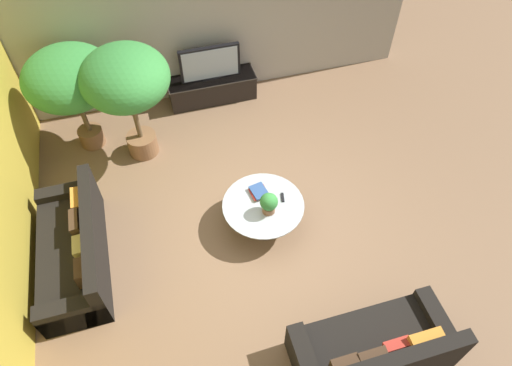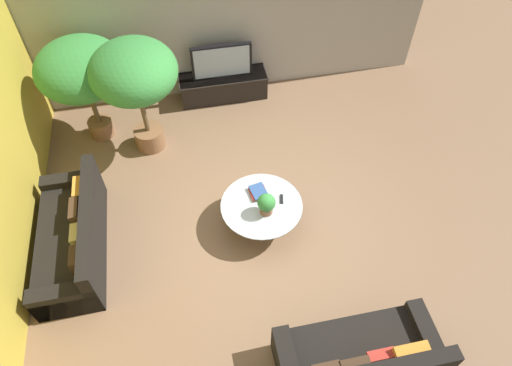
% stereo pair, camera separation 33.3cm
% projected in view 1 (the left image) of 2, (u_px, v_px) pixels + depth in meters
% --- Properties ---
extents(ground_plane, '(24.00, 24.00, 0.00)m').
position_uv_depth(ground_plane, '(260.00, 221.00, 6.82)').
color(ground_plane, brown).
extents(back_wall_stone, '(7.40, 0.12, 3.00)m').
position_uv_depth(back_wall_stone, '(206.00, 16.00, 7.66)').
color(back_wall_stone, '#A39E93').
rests_on(back_wall_stone, ground).
extents(media_console, '(1.61, 0.50, 0.48)m').
position_uv_depth(media_console, '(212.00, 88.00, 8.42)').
color(media_console, black).
rests_on(media_console, ground).
extents(television, '(1.07, 0.13, 0.64)m').
position_uv_depth(television, '(210.00, 63.00, 8.00)').
color(television, black).
rests_on(television, media_console).
extents(coffee_table, '(1.17, 1.17, 0.43)m').
position_uv_depth(coffee_table, '(263.00, 210.00, 6.57)').
color(coffee_table, black).
rests_on(coffee_table, ground).
extents(couch_by_wall, '(0.84, 2.05, 0.84)m').
position_uv_depth(couch_by_wall, '(76.00, 250.00, 6.16)').
color(couch_by_wall, black).
rests_on(couch_by_wall, ground).
extents(couch_near_entry, '(1.85, 0.84, 0.84)m').
position_uv_depth(couch_near_entry, '(374.00, 351.00, 5.30)').
color(couch_near_entry, black).
rests_on(couch_near_entry, ground).
extents(potted_palm_tall, '(1.38, 1.38, 1.81)m').
position_uv_depth(potted_palm_tall, '(70.00, 80.00, 6.83)').
color(potted_palm_tall, brown).
rests_on(potted_palm_tall, ground).
extents(potted_palm_corner, '(1.31, 1.31, 1.97)m').
position_uv_depth(potted_palm_corner, '(126.00, 82.00, 6.62)').
color(potted_palm_corner, brown).
rests_on(potted_palm_corner, ground).
extents(potted_plant_tabletop, '(0.25, 0.25, 0.34)m').
position_uv_depth(potted_plant_tabletop, '(269.00, 203.00, 6.25)').
color(potted_plant_tabletop, brown).
rests_on(potted_plant_tabletop, coffee_table).
extents(book_stack, '(0.27, 0.31, 0.06)m').
position_uv_depth(book_stack, '(259.00, 192.00, 6.57)').
color(book_stack, gold).
rests_on(book_stack, coffee_table).
extents(remote_black, '(0.07, 0.16, 0.02)m').
position_uv_depth(remote_black, '(283.00, 197.00, 6.54)').
color(remote_black, black).
rests_on(remote_black, coffee_table).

